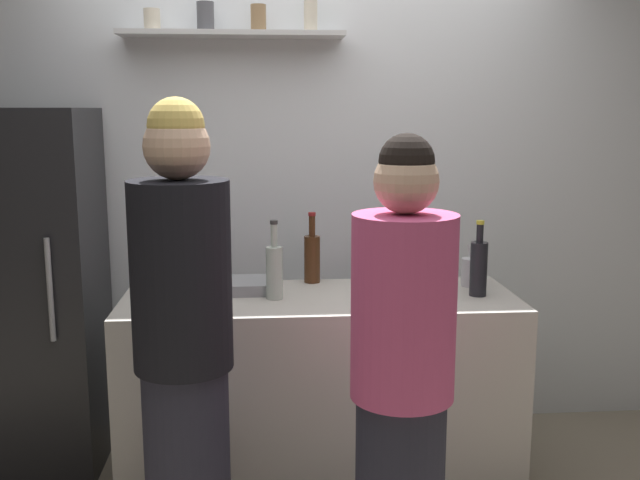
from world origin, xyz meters
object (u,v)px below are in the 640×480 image
object	(u,v)px
refrigerator	(36,292)
wine_bottle_pale_glass	(274,270)
utensil_holder	(471,272)
person_blonde	(184,354)
baking_pan	(228,286)
person_pink_top	(402,386)
water_bottle_plastic	(438,273)
wine_bottle_amber_glass	(312,257)
wine_bottle_dark_glass	(479,267)

from	to	relation	value
refrigerator	wine_bottle_pale_glass	distance (m)	1.17
utensil_holder	person_blonde	distance (m)	1.47
baking_pan	person_pink_top	size ratio (longest dim) A/B	0.21
wine_bottle_pale_glass	water_bottle_plastic	world-z (taller)	wine_bottle_pale_glass
wine_bottle_amber_glass	person_blonde	xyz separation A→B (m)	(-0.50, -0.92, -0.15)
wine_bottle_dark_glass	wine_bottle_amber_glass	distance (m)	0.77
baking_pan	wine_bottle_amber_glass	xyz separation A→B (m)	(0.39, 0.14, 0.10)
wine_bottle_dark_glass	wine_bottle_pale_glass	bearing A→B (deg)	178.92
person_pink_top	wine_bottle_amber_glass	bearing A→B (deg)	-108.22
baking_pan	water_bottle_plastic	bearing A→B (deg)	-10.00
wine_bottle_dark_glass	water_bottle_plastic	world-z (taller)	wine_bottle_dark_glass
wine_bottle_dark_glass	wine_bottle_amber_glass	xyz separation A→B (m)	(-0.71, 0.31, -0.01)
refrigerator	person_pink_top	bearing A→B (deg)	-37.41
wine_bottle_pale_glass	person_blonde	size ratio (longest dim) A/B	0.20
utensil_holder	wine_bottle_dark_glass	size ratio (longest dim) A/B	0.63
wine_bottle_amber_glass	person_pink_top	size ratio (longest dim) A/B	0.21
person_pink_top	baking_pan	bearing A→B (deg)	-87.14
wine_bottle_pale_glass	refrigerator	bearing A→B (deg)	162.87
water_bottle_plastic	person_blonde	bearing A→B (deg)	-149.48
utensil_holder	water_bottle_plastic	world-z (taller)	water_bottle_plastic
wine_bottle_amber_glass	baking_pan	bearing A→B (deg)	-159.62
baking_pan	wine_bottle_pale_glass	world-z (taller)	wine_bottle_pale_glass
refrigerator	wine_bottle_amber_glass	xyz separation A→B (m)	(1.29, -0.05, 0.16)
baking_pan	utensil_holder	distance (m)	1.12
refrigerator	utensil_holder	distance (m)	2.03
wine_bottle_dark_glass	refrigerator	bearing A→B (deg)	169.82
wine_bottle_pale_glass	person_pink_top	world-z (taller)	person_pink_top
water_bottle_plastic	utensil_holder	bearing A→B (deg)	41.24
baking_pan	person_blonde	bearing A→B (deg)	-98.67
refrigerator	wine_bottle_dark_glass	size ratio (longest dim) A/B	5.10
wine_bottle_pale_glass	person_pink_top	bearing A→B (deg)	-63.77
refrigerator	water_bottle_plastic	distance (m)	1.86
baking_pan	wine_bottle_dark_glass	bearing A→B (deg)	-8.37
water_bottle_plastic	person_pink_top	xyz separation A→B (m)	(-0.31, -0.80, -0.19)
person_blonde	person_pink_top	bearing A→B (deg)	67.52
utensil_holder	person_blonde	xyz separation A→B (m)	(-1.23, -0.79, -0.09)
baking_pan	wine_bottle_dark_glass	world-z (taller)	wine_bottle_dark_glass
utensil_holder	wine_bottle_amber_glass	world-z (taller)	wine_bottle_amber_glass
person_blonde	person_pink_top	distance (m)	0.75
refrigerator	person_blonde	size ratio (longest dim) A/B	0.98
baking_pan	person_blonde	world-z (taller)	person_blonde
wine_bottle_amber_glass	person_blonde	distance (m)	1.06
wine_bottle_amber_glass	person_pink_top	world-z (taller)	person_pink_top
refrigerator	person_blonde	xyz separation A→B (m)	(0.79, -0.97, 0.01)
water_bottle_plastic	person_blonde	world-z (taller)	person_blonde
baking_pan	wine_bottle_dark_glass	distance (m)	1.11
baking_pan	wine_bottle_amber_glass	bearing A→B (deg)	20.38
refrigerator	utensil_holder	bearing A→B (deg)	-5.21
water_bottle_plastic	person_pink_top	bearing A→B (deg)	-111.22
utensil_holder	wine_bottle_dark_glass	bearing A→B (deg)	-96.96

